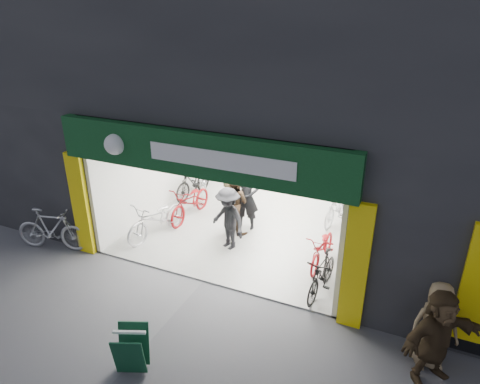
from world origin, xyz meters
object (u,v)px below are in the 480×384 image
Objects in this scene: parked_bike at (52,229)px; pedestrian_near at (435,325)px; bike_left_front at (157,218)px; sandwich_board at (131,349)px; bike_right_front at (322,274)px.

pedestrian_near reaches higher than parked_bike.
parked_bike is at bearing -129.90° from bike_left_front.
pedestrian_near is 2.03× the size of sandwich_board.
pedestrian_near is (8.79, -0.16, 0.25)m from parked_bike.
bike_left_front reaches higher than sandwich_board.
bike_left_front is 1.24× the size of pedestrian_near.
bike_right_front reaches higher than sandwich_board.
bike_right_front is 2.49m from pedestrian_near.
sandwich_board is (-4.54, -2.22, -0.37)m from pedestrian_near.
sandwich_board is (4.25, -2.39, -0.12)m from parked_bike.
bike_left_front is at bearing -66.08° from parked_bike.
bike_left_front is 4.63m from bike_right_front.
bike_left_front is at bearing 178.31° from bike_right_front.
sandwich_board is at bearing -134.08° from parked_bike.
bike_right_front is 6.68m from parked_bike.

